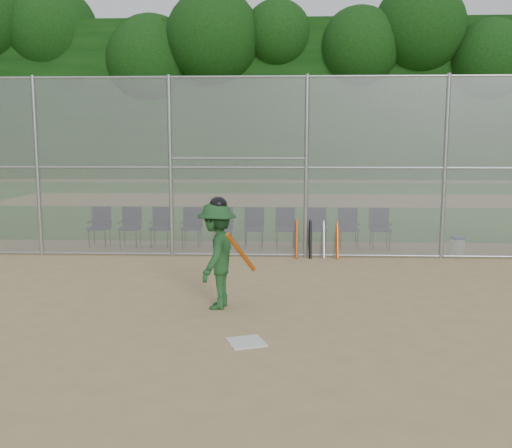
{
  "coord_description": "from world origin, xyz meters",
  "views": [
    {
      "loc": [
        0.42,
        -7.56,
        2.53
      ],
      "look_at": [
        0.0,
        2.5,
        1.1
      ],
      "focal_mm": 40.0,
      "sensor_mm": 36.0,
      "label": 1
    }
  ],
  "objects_px": {
    "batter_at_plate": "(217,254)",
    "water_cooler": "(457,246)",
    "home_plate": "(246,342)",
    "chair_0": "(99,227)"
  },
  "relations": [
    {
      "from": "batter_at_plate",
      "to": "water_cooler",
      "type": "xyz_separation_m",
      "value": [
        5.01,
        4.4,
        -0.62
      ]
    },
    {
      "from": "home_plate",
      "to": "water_cooler",
      "type": "xyz_separation_m",
      "value": [
        4.47,
        5.97,
        0.2
      ]
    },
    {
      "from": "water_cooler",
      "to": "batter_at_plate",
      "type": "bearing_deg",
      "value": -138.73
    },
    {
      "from": "home_plate",
      "to": "batter_at_plate",
      "type": "relative_size",
      "value": 0.25
    },
    {
      "from": "water_cooler",
      "to": "home_plate",
      "type": "bearing_deg",
      "value": -126.82
    },
    {
      "from": "home_plate",
      "to": "water_cooler",
      "type": "height_order",
      "value": "water_cooler"
    },
    {
      "from": "batter_at_plate",
      "to": "home_plate",
      "type": "bearing_deg",
      "value": -70.93
    },
    {
      "from": "home_plate",
      "to": "water_cooler",
      "type": "bearing_deg",
      "value": 53.18
    },
    {
      "from": "home_plate",
      "to": "batter_at_plate",
      "type": "xyz_separation_m",
      "value": [
        -0.54,
        1.57,
        0.83
      ]
    },
    {
      "from": "batter_at_plate",
      "to": "chair_0",
      "type": "height_order",
      "value": "batter_at_plate"
    }
  ]
}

